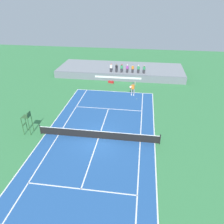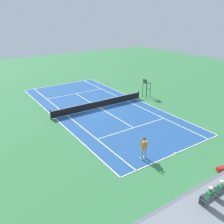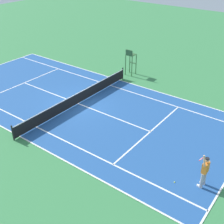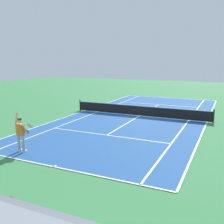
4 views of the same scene
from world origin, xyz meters
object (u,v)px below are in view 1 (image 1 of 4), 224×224
at_px(tennis_ball, 137,99).
at_px(equipment_bag, 111,82).
at_px(spectator_seated_1, 116,68).
at_px(umpire_chair, 27,120).
at_px(spectator_seated_0, 111,68).
at_px(spectator_seated_2, 122,68).
at_px(spectator_seated_5, 138,69).
at_px(spectator_seated_6, 144,69).
at_px(tennis_player, 133,89).
at_px(spectator_seated_4, 133,69).
at_px(spectator_seated_3, 127,69).

bearing_deg(tennis_ball, equipment_bag, 128.31).
height_order(spectator_seated_1, umpire_chair, spectator_seated_1).
height_order(spectator_seated_0, equipment_bag, spectator_seated_0).
xyz_separation_m(spectator_seated_2, equipment_bag, (-1.44, -2.16, -1.63)).
height_order(spectator_seated_2, spectator_seated_5, same).
relative_size(spectator_seated_6, umpire_chair, 0.52).
xyz_separation_m(spectator_seated_1, equipment_bag, (-0.58, -2.16, -1.63)).
distance_m(spectator_seated_5, tennis_player, 6.50).
height_order(spectator_seated_2, equipment_bag, spectator_seated_2).
relative_size(spectator_seated_4, equipment_bag, 1.32).
bearing_deg(spectator_seated_6, spectator_seated_1, 180.00).
bearing_deg(spectator_seated_0, spectator_seated_1, 0.00).
bearing_deg(spectator_seated_1, spectator_seated_6, 0.00).
distance_m(spectator_seated_4, spectator_seated_6, 1.83).
relative_size(umpire_chair, equipment_bag, 2.55).
relative_size(spectator_seated_6, tennis_player, 0.61).
relative_size(spectator_seated_5, tennis_ball, 18.60).
bearing_deg(umpire_chair, spectator_seated_0, 71.45).
xyz_separation_m(tennis_ball, umpire_chair, (-10.49, -9.79, 1.52)).
bearing_deg(tennis_player, spectator_seated_4, 94.07).
distance_m(tennis_player, umpire_chair, 14.78).
relative_size(tennis_ball, umpire_chair, 0.03).
xyz_separation_m(spectator_seated_6, tennis_ball, (-0.74, -7.64, -1.76)).
height_order(spectator_seated_6, equipment_bag, spectator_seated_6).
bearing_deg(tennis_player, spectator_seated_6, 77.92).
relative_size(spectator_seated_2, equipment_bag, 1.32).
xyz_separation_m(spectator_seated_2, umpire_chair, (-7.60, -17.43, -0.23)).
height_order(spectator_seated_1, equipment_bag, spectator_seated_1).
relative_size(spectator_seated_1, spectator_seated_6, 1.00).
bearing_deg(spectator_seated_1, spectator_seated_2, 0.00).
distance_m(tennis_player, tennis_ball, 1.67).
xyz_separation_m(spectator_seated_4, tennis_ball, (1.09, -7.64, -1.76)).
xyz_separation_m(spectator_seated_1, tennis_ball, (3.75, -7.64, -1.76)).
height_order(spectator_seated_4, umpire_chair, spectator_seated_4).
distance_m(spectator_seated_3, spectator_seated_4, 0.89).
height_order(spectator_seated_2, spectator_seated_3, same).
height_order(spectator_seated_5, tennis_player, spectator_seated_5).
xyz_separation_m(spectator_seated_5, umpire_chair, (-10.33, -17.43, -0.23)).
bearing_deg(spectator_seated_2, umpire_chair, -113.55).
height_order(tennis_player, equipment_bag, tennis_player).
xyz_separation_m(spectator_seated_5, tennis_player, (-0.47, -6.43, -0.80)).
height_order(spectator_seated_3, tennis_ball, spectator_seated_3).
xyz_separation_m(spectator_seated_0, spectator_seated_3, (2.66, 0.00, 0.00)).
height_order(spectator_seated_4, spectator_seated_5, same).
relative_size(spectator_seated_3, umpire_chair, 0.52).
distance_m(spectator_seated_0, spectator_seated_2, 1.75).
relative_size(tennis_player, equipment_bag, 2.18).
bearing_deg(tennis_ball, spectator_seated_5, 91.21).
bearing_deg(spectator_seated_4, spectator_seated_5, 0.00).
bearing_deg(spectator_seated_3, spectator_seated_4, 0.00).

